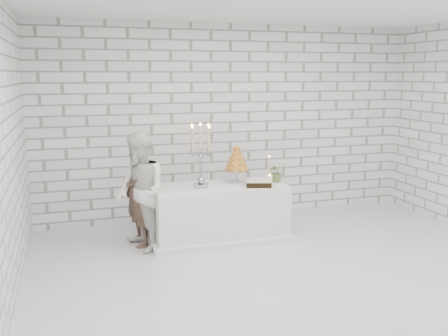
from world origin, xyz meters
TOP-DOWN VIEW (x-y plane):
  - ground at (0.00, 0.00)m, footprint 6.00×5.00m
  - ceiling at (0.00, 0.00)m, footprint 6.00×5.00m
  - wall_back at (0.00, 2.50)m, footprint 6.00×0.01m
  - wall_left at (-3.00, 0.00)m, footprint 0.01×5.00m
  - cake_table at (-0.52, 1.40)m, footprint 1.80×0.80m
  - groom at (-1.60, 1.49)m, footprint 0.49×0.62m
  - bride at (-1.60, 1.29)m, footprint 0.74×0.86m
  - candelabra at (-0.78, 1.37)m, footprint 0.42×0.42m
  - croquembouche at (-0.21, 1.56)m, footprint 0.37×0.37m
  - chocolate_cake at (-0.02, 1.21)m, footprint 0.39×0.32m
  - pillar_candle at (0.18, 1.29)m, footprint 0.09×0.09m
  - extra_taper at (0.30, 1.62)m, footprint 0.07×0.07m
  - flowers at (0.33, 1.40)m, footprint 0.27×0.23m

SIDE VIEW (x-z plane):
  - ground at x=0.00m, z-range -0.01..0.01m
  - cake_table at x=-0.52m, z-range 0.00..0.75m
  - groom at x=-1.60m, z-range 0.00..1.50m
  - bride at x=-1.60m, z-range 0.00..1.53m
  - chocolate_cake at x=-0.02m, z-range 0.75..0.83m
  - pillar_candle at x=0.18m, z-range 0.75..0.87m
  - flowers at x=0.33m, z-range 0.75..1.04m
  - extra_taper at x=0.30m, z-range 0.75..1.07m
  - croquembouche at x=-0.21m, z-range 0.75..1.29m
  - candelabra at x=-0.78m, z-range 0.75..1.61m
  - wall_back at x=0.00m, z-range 0.00..3.00m
  - wall_left at x=-3.00m, z-range 0.00..3.00m
  - ceiling at x=0.00m, z-range 3.00..3.00m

